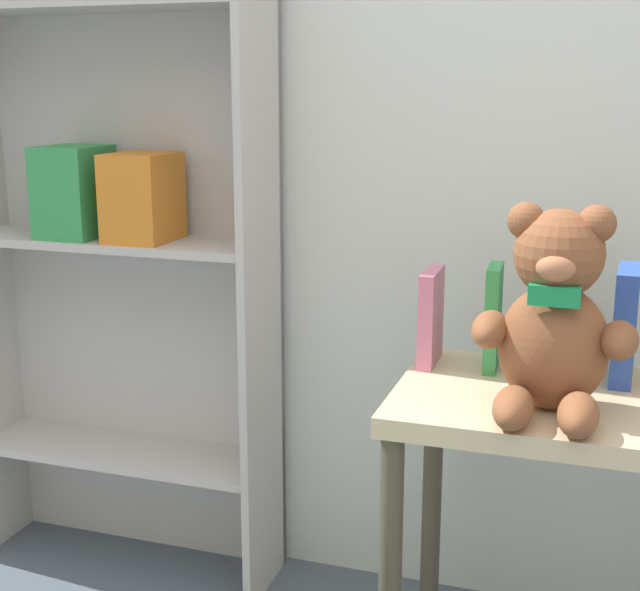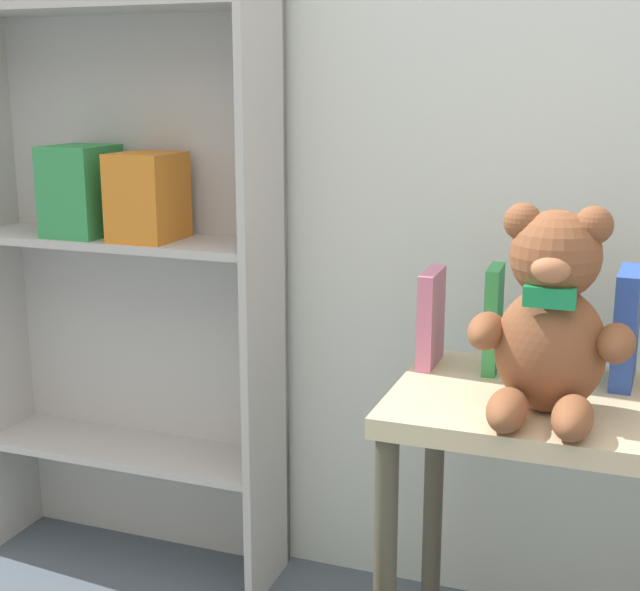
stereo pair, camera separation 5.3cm
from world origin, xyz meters
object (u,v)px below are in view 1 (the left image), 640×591
object	(u,v)px
display_table	(546,455)
teddy_bear	(554,319)
book_standing_pink	(431,317)
bookshelf_side	(119,202)
book_standing_green	(493,317)
book_standing_blue	(625,324)
book_standing_teal	(559,304)

from	to	relation	value
display_table	teddy_bear	bearing A→B (deg)	-86.46
teddy_bear	book_standing_pink	xyz separation A→B (m)	(-0.24, 0.19, -0.06)
display_table	teddy_bear	world-z (taller)	teddy_bear
bookshelf_side	teddy_bear	xyz separation A→B (m)	(0.99, -0.32, -0.11)
book_standing_green	book_standing_blue	bearing A→B (deg)	-0.38
bookshelf_side	book_standing_teal	xyz separation A→B (m)	(0.98, -0.12, -0.13)
display_table	book_standing_green	xyz separation A→B (m)	(-0.12, 0.11, 0.21)
book_standing_green	book_standing_teal	bearing A→B (deg)	2.77
teddy_bear	book_standing_teal	bearing A→B (deg)	91.43
book_standing_pink	book_standing_blue	world-z (taller)	book_standing_blue
display_table	book_standing_teal	bearing A→B (deg)	90.00
bookshelf_side	teddy_bear	bearing A→B (deg)	-18.24
book_standing_pink	book_standing_green	world-z (taller)	book_standing_green
teddy_bear	book_standing_blue	bearing A→B (deg)	61.62
book_standing_pink	display_table	bearing A→B (deg)	-26.35
display_table	book_standing_pink	size ratio (longest dim) A/B	3.34
book_standing_teal	bookshelf_side	bearing A→B (deg)	171.82
book_standing_blue	book_standing_teal	bearing A→B (deg)	-178.76
book_standing_teal	book_standing_pink	bearing A→B (deg)	-177.89
bookshelf_side	book_standing_green	distance (m)	0.89
teddy_bear	book_standing_green	world-z (taller)	teddy_bear
book_standing_blue	bookshelf_side	bearing A→B (deg)	175.94
display_table	book_standing_teal	distance (m)	0.28
teddy_bear	book_standing_green	bearing A→B (deg)	121.78
bookshelf_side	book_standing_green	world-z (taller)	bookshelf_side
book_standing_pink	book_standing_blue	distance (m)	0.35
teddy_bear	book_standing_teal	distance (m)	0.21
book_standing_blue	book_standing_pink	bearing A→B (deg)	-175.85
bookshelf_side	book_standing_pink	size ratio (longest dim) A/B	8.65
book_standing_pink	book_standing_blue	size ratio (longest dim) A/B	0.88
display_table	book_standing_green	world-z (taller)	book_standing_green
teddy_bear	book_standing_green	xyz separation A→B (m)	(-0.12, 0.20, -0.06)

